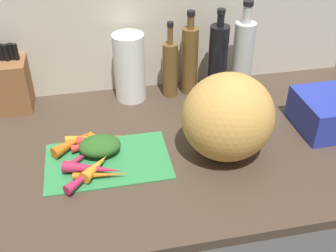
% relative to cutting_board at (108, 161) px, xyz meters
% --- Properties ---
extents(ground_plane, '(1.70, 0.80, 0.03)m').
position_rel_cutting_board_xyz_m(ground_plane, '(0.13, 0.06, -0.02)').
color(ground_plane, '#47382B').
extents(wall_back, '(1.70, 0.03, 0.60)m').
position_rel_cutting_board_xyz_m(wall_back, '(0.13, 0.44, 0.30)').
color(wall_back, beige).
rests_on(wall_back, ground_plane).
extents(cutting_board, '(0.36, 0.23, 0.01)m').
position_rel_cutting_board_xyz_m(cutting_board, '(0.00, 0.00, 0.00)').
color(cutting_board, '#338C4C').
rests_on(cutting_board, ground_plane).
extents(carrot_0, '(0.13, 0.05, 0.02)m').
position_rel_cutting_board_xyz_m(carrot_0, '(-0.04, 0.07, 0.02)').
color(carrot_0, red).
rests_on(carrot_0, cutting_board).
extents(carrot_1, '(0.11, 0.10, 0.03)m').
position_rel_cutting_board_xyz_m(carrot_1, '(-0.07, -0.08, 0.02)').
color(carrot_1, '#B2264C').
rests_on(carrot_1, cutting_board).
extents(carrot_2, '(0.10, 0.08, 0.03)m').
position_rel_cutting_board_xyz_m(carrot_2, '(-0.01, 0.08, 0.02)').
color(carrot_2, orange).
rests_on(carrot_2, cutting_board).
extents(carrot_3, '(0.17, 0.09, 0.03)m').
position_rel_cutting_board_xyz_m(carrot_3, '(-0.04, -0.05, 0.02)').
color(carrot_3, '#B2264C').
rests_on(carrot_3, cutting_board).
extents(carrot_4, '(0.16, 0.04, 0.02)m').
position_rel_cutting_board_xyz_m(carrot_4, '(-0.02, -0.08, 0.01)').
color(carrot_4, orange).
rests_on(carrot_4, cutting_board).
extents(carrot_5, '(0.18, 0.04, 0.02)m').
position_rel_cutting_board_xyz_m(carrot_5, '(-0.03, 0.10, 0.02)').
color(carrot_5, orange).
rests_on(carrot_5, cutting_board).
extents(carrot_6, '(0.14, 0.12, 0.04)m').
position_rel_cutting_board_xyz_m(carrot_6, '(-0.09, 0.08, 0.02)').
color(carrot_6, orange).
rests_on(carrot_6, cutting_board).
extents(carrot_7, '(0.10, 0.11, 0.04)m').
position_rel_cutting_board_xyz_m(carrot_7, '(-0.04, -0.05, 0.02)').
color(carrot_7, orange).
rests_on(carrot_7, cutting_board).
extents(carrot_8, '(0.14, 0.07, 0.03)m').
position_rel_cutting_board_xyz_m(carrot_8, '(-0.02, 0.07, 0.02)').
color(carrot_8, red).
rests_on(carrot_8, cutting_board).
extents(carrot_9, '(0.11, 0.10, 0.02)m').
position_rel_cutting_board_xyz_m(carrot_9, '(-0.07, 0.02, 0.01)').
color(carrot_9, '#B2264C').
rests_on(carrot_9, cutting_board).
extents(carrot_greens_pile, '(0.12, 0.10, 0.05)m').
position_rel_cutting_board_xyz_m(carrot_greens_pile, '(-0.02, 0.04, 0.03)').
color(carrot_greens_pile, '#2D6023').
rests_on(carrot_greens_pile, cutting_board).
extents(winter_squash, '(0.27, 0.25, 0.26)m').
position_rel_cutting_board_xyz_m(winter_squash, '(0.35, -0.03, 0.13)').
color(winter_squash, gold).
rests_on(winter_squash, ground_plane).
extents(knife_block, '(0.11, 0.13, 0.23)m').
position_rel_cutting_board_xyz_m(knife_block, '(-0.28, 0.37, 0.09)').
color(knife_block, brown).
rests_on(knife_block, ground_plane).
extents(paper_towel_roll, '(0.11, 0.11, 0.24)m').
position_rel_cutting_board_xyz_m(paper_towel_roll, '(0.11, 0.35, 0.12)').
color(paper_towel_roll, white).
rests_on(paper_towel_roll, ground_plane).
extents(bottle_0, '(0.05, 0.05, 0.28)m').
position_rel_cutting_board_xyz_m(bottle_0, '(0.26, 0.35, 0.10)').
color(bottle_0, brown).
rests_on(bottle_0, ground_plane).
extents(bottle_1, '(0.06, 0.06, 0.31)m').
position_rel_cutting_board_xyz_m(bottle_1, '(0.33, 0.36, 0.13)').
color(bottle_1, brown).
rests_on(bottle_1, ground_plane).
extents(bottle_2, '(0.07, 0.07, 0.32)m').
position_rel_cutting_board_xyz_m(bottle_2, '(0.43, 0.33, 0.13)').
color(bottle_2, black).
rests_on(bottle_2, ground_plane).
extents(bottle_3, '(0.07, 0.07, 0.34)m').
position_rel_cutting_board_xyz_m(bottle_3, '(0.52, 0.32, 0.14)').
color(bottle_3, silver).
rests_on(bottle_3, ground_plane).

